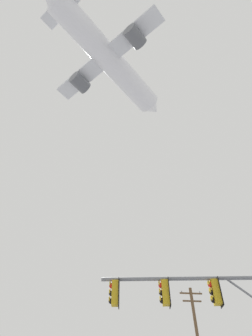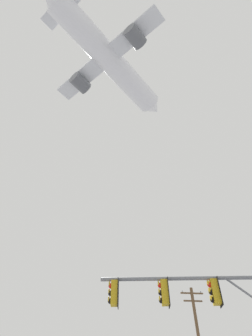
{
  "view_description": "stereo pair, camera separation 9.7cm",
  "coord_description": "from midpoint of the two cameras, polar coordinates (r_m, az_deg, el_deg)",
  "views": [
    {
      "loc": [
        -0.82,
        -3.79,
        1.24
      ],
      "look_at": [
        0.62,
        11.46,
        15.39
      ],
      "focal_mm": 29.54,
      "sensor_mm": 36.0,
      "label": 1
    },
    {
      "loc": [
        -0.72,
        -3.8,
        1.24
      ],
      "look_at": [
        0.62,
        11.46,
        15.39
      ],
      "focal_mm": 29.54,
      "sensor_mm": 36.0,
      "label": 2
    }
  ],
  "objects": [
    {
      "name": "signal_pole_near",
      "position": [
        11.77,
        16.88,
        -25.77
      ],
      "size": [
        7.03,
        1.09,
        5.57
      ],
      "color": "slate",
      "rests_on": "ground"
    },
    {
      "name": "airplane",
      "position": [
        52.1,
        -3.65,
        21.48
      ],
      "size": [
        23.35,
        23.34,
        8.02
      ],
      "color": "white"
    }
  ]
}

